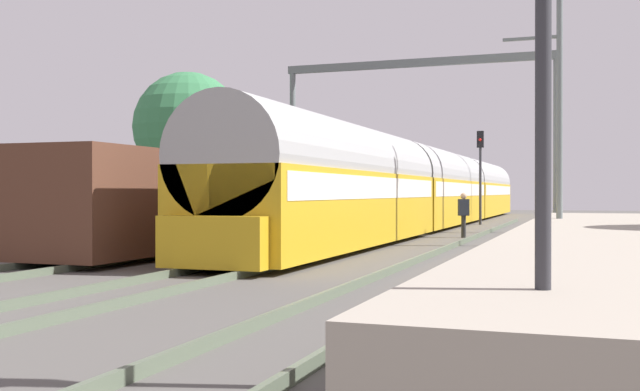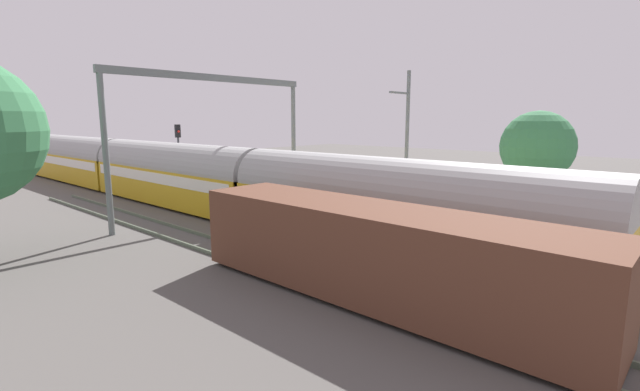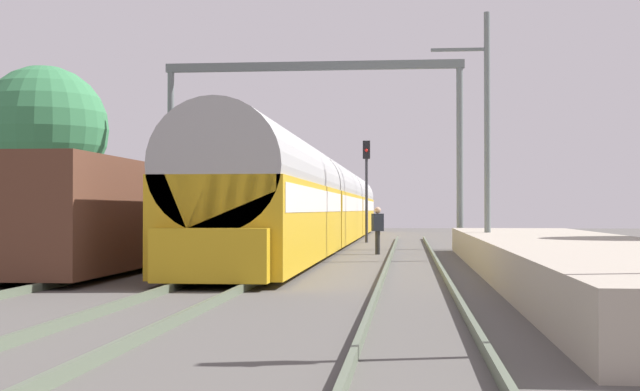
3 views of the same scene
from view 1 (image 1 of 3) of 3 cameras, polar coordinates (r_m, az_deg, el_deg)
ground at (r=18.31m, az=-4.21°, el=-5.24°), size 120.00×120.00×0.00m
track_far_west at (r=20.31m, az=-14.92°, el=-4.48°), size 1.52×60.00×0.16m
track_west at (r=18.30m, az=-4.21°, el=-4.99°), size 1.52×60.00×0.16m
track_east at (r=17.07m, az=8.58°, el=-5.38°), size 1.52×60.00×0.16m
platform at (r=18.73m, az=21.34°, el=-3.76°), size 4.40×28.00×0.90m
passenger_train at (r=39.22m, az=8.78°, el=0.57°), size 2.93×49.20×3.82m
freight_car at (r=23.16m, az=-10.10°, el=-0.45°), size 2.80×13.00×2.70m
person_crossing at (r=29.49m, az=10.83°, el=-1.16°), size 0.46×0.38×1.73m
railway_signal_near at (r=7.01m, az=16.57°, el=12.70°), size 0.36×0.30×5.10m
railway_signal_far at (r=41.51m, az=12.06°, el=2.30°), size 0.36×0.30×5.07m
catenary_gantry at (r=34.89m, az=7.35°, el=6.64°), size 12.62×0.28×7.86m
catenary_pole_east_mid at (r=25.65m, az=17.60°, el=5.60°), size 1.90×0.20×8.00m
tree_west_background at (r=38.19m, az=-9.97°, el=5.14°), size 5.45×5.45×7.74m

